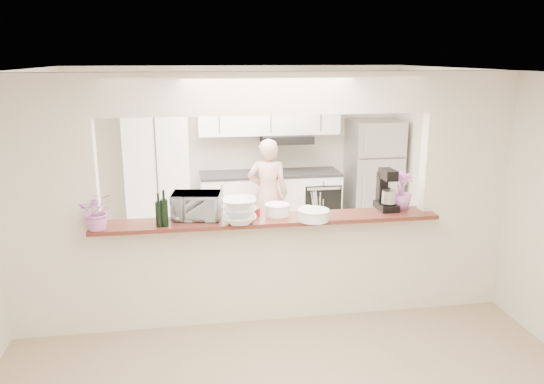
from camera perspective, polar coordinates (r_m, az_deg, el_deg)
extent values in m
plane|color=#9B8A69|center=(5.69, -0.42, -13.21)|extent=(6.00, 6.00, 0.00)
cube|color=silver|center=(7.08, -2.34, -7.40)|extent=(5.00, 2.90, 0.01)
cube|color=white|center=(5.33, -22.81, -1.84)|extent=(0.90, 0.15, 2.50)
cube|color=white|center=(5.89, 19.69, -0.08)|extent=(0.90, 0.15, 2.50)
cube|color=white|center=(5.05, -0.47, 10.58)|extent=(3.20, 0.15, 0.40)
cube|color=white|center=(5.47, -0.43, -8.33)|extent=(3.20, 0.15, 1.05)
cube|color=brown|center=(5.23, -0.36, -3.02)|extent=(3.40, 0.38, 0.04)
cube|color=white|center=(7.86, -12.17, 2.45)|extent=(0.90, 0.60, 2.10)
cube|color=white|center=(8.08, -0.18, -1.28)|extent=(2.10, 0.60, 0.90)
cube|color=#2B2B2E|center=(7.96, -0.18, 1.98)|extent=(2.10, 0.62, 0.04)
cube|color=white|center=(7.94, -0.33, 8.92)|extent=(2.10, 0.35, 0.75)
cube|color=black|center=(7.93, 1.58, 5.74)|extent=(0.75, 0.45, 0.12)
cube|color=black|center=(7.93, 5.53, -1.28)|extent=(0.55, 0.02, 0.55)
cube|color=#ABACB1|center=(8.33, 10.82, 1.78)|extent=(0.75, 0.70, 1.70)
imported|color=#D671C7|center=(5.09, -18.29, -1.94)|extent=(0.36, 0.32, 0.36)
cylinder|color=black|center=(5.05, -12.06, -2.35)|extent=(0.06, 0.06, 0.24)
cylinder|color=black|center=(5.00, -12.16, -0.58)|extent=(0.02, 0.02, 0.08)
cylinder|color=black|center=(5.04, -11.50, -2.22)|extent=(0.07, 0.07, 0.26)
cylinder|color=black|center=(4.99, -11.60, -0.29)|extent=(0.02, 0.02, 0.09)
imported|color=#B0B1B5|center=(5.23, -8.14, -1.48)|extent=(0.51, 0.38, 0.26)
imported|color=white|center=(5.04, -3.53, -2.08)|extent=(0.33, 0.33, 0.24)
cylinder|color=white|center=(5.30, 0.57, -1.96)|extent=(0.24, 0.24, 0.11)
cylinder|color=white|center=(5.28, 0.58, -1.36)|extent=(0.25, 0.25, 0.01)
cylinder|color=white|center=(5.16, 4.50, -2.52)|extent=(0.30, 0.30, 0.10)
cylinder|color=white|center=(5.14, 4.51, -1.95)|extent=(0.31, 0.31, 0.01)
cylinder|color=maroon|center=(5.32, -2.18, -2.08)|extent=(0.17, 0.17, 0.08)
cylinder|color=beige|center=(5.31, 3.88, -2.18)|extent=(0.15, 0.15, 0.07)
cube|color=silver|center=(5.40, 4.20, -2.20)|extent=(0.25, 0.15, 0.01)
cube|color=white|center=(5.39, 4.21, -1.82)|extent=(0.11, 0.11, 0.06)
cube|color=black|center=(5.63, 12.17, -1.51)|extent=(0.19, 0.29, 0.07)
cube|color=black|center=(5.67, 11.88, 0.61)|extent=(0.12, 0.10, 0.31)
cube|color=black|center=(5.53, 12.39, 1.87)|extent=(0.13, 0.25, 0.10)
cylinder|color=#B7B7BC|center=(5.54, 12.47, -0.51)|extent=(0.14, 0.14, 0.13)
imported|color=#B36AC6|center=(5.64, 13.75, 0.17)|extent=(0.25, 0.25, 0.40)
imported|color=tan|center=(7.36, -0.45, -0.25)|extent=(0.62, 0.47, 1.54)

